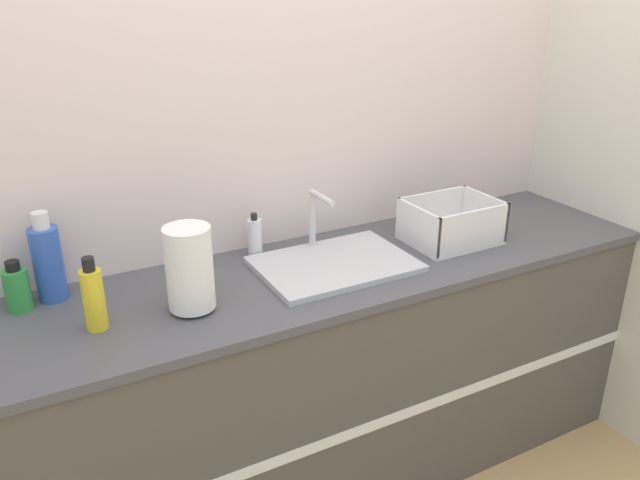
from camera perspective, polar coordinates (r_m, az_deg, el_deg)
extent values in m
cube|color=silver|center=(2.20, -5.40, 9.89)|extent=(5.00, 0.06, 2.60)
cube|color=beige|center=(2.77, 24.20, 10.69)|extent=(0.06, 2.57, 2.60)
cube|color=#514C47|center=(2.30, -1.37, -13.38)|extent=(2.60, 0.57, 0.86)
cube|color=white|center=(2.11, 2.30, -17.37)|extent=(2.60, 0.01, 0.04)
cube|color=#4C4C51|center=(2.07, -1.49, -3.40)|extent=(2.62, 0.60, 0.03)
cube|color=silver|center=(2.10, 1.36, -2.22)|extent=(0.51, 0.37, 0.02)
cylinder|color=silver|center=(2.19, -0.71, 1.96)|extent=(0.02, 0.02, 0.20)
cylinder|color=silver|center=(2.10, 0.20, 3.88)|extent=(0.02, 0.15, 0.02)
cylinder|color=#4C4C51|center=(1.88, -11.53, -6.09)|extent=(0.10, 0.10, 0.01)
cylinder|color=white|center=(1.82, -11.85, -2.52)|extent=(0.14, 0.14, 0.25)
cube|color=white|center=(2.36, 11.78, 0.05)|extent=(0.32, 0.25, 0.01)
cube|color=white|center=(2.25, 13.83, 0.88)|extent=(0.32, 0.01, 0.15)
cube|color=white|center=(2.42, 10.17, 2.72)|extent=(0.32, 0.01, 0.15)
cube|color=white|center=(2.24, 8.90, 1.19)|extent=(0.01, 0.25, 0.15)
cube|color=white|center=(2.43, 14.74, 2.43)|extent=(0.01, 0.25, 0.15)
cylinder|color=#2D8C3D|center=(2.02, -25.93, -4.12)|extent=(0.07, 0.07, 0.13)
cylinder|color=black|center=(1.99, -26.31, -2.13)|extent=(0.04, 0.04, 0.03)
cylinder|color=yellow|center=(1.82, -19.97, -5.18)|extent=(0.06, 0.06, 0.18)
cylinder|color=black|center=(1.77, -20.43, -2.09)|extent=(0.03, 0.03, 0.04)
cylinder|color=#2D56B7|center=(2.03, -23.58, -2.03)|extent=(0.09, 0.09, 0.23)
cylinder|color=silver|center=(1.98, -24.20, 1.64)|extent=(0.05, 0.05, 0.05)
cylinder|color=silver|center=(2.18, -5.98, 0.22)|extent=(0.05, 0.05, 0.13)
cylinder|color=black|center=(2.15, -6.06, 2.14)|extent=(0.02, 0.02, 0.02)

